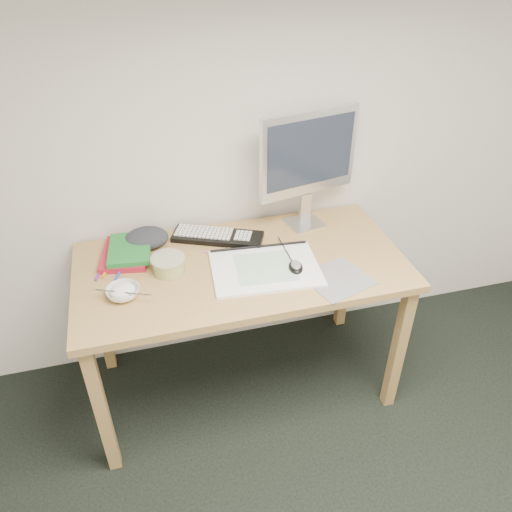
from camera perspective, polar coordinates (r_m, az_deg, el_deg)
The scene contains 18 objects.
desk at distance 2.18m, azimuth -1.65°, elevation -2.59°, with size 1.40×0.70×0.75m.
mousepad at distance 2.06m, azimuth 9.33°, elevation -2.64°, with size 0.24×0.22×0.00m, color slate.
sketchpad at distance 2.09m, azimuth 1.07°, elevation -1.45°, with size 0.45×0.32×0.01m, color silver.
keyboard at distance 2.29m, azimuth -4.39°, elevation 2.21°, with size 0.41×0.13×0.02m, color black.
monitor at distance 2.26m, azimuth 6.02°, elevation 11.24°, with size 0.47×0.18×0.55m.
mouse at distance 2.07m, azimuth 4.57°, elevation -1.04°, with size 0.06×0.09×0.03m, color black.
rice_bowl at distance 2.00m, azimuth -14.95°, elevation -4.05°, with size 0.13×0.13×0.04m, color white.
chopsticks at distance 1.97m, azimuth -15.03°, elevation -4.04°, with size 0.02×0.02×0.22m, color silver.
fruit_tub at distance 2.09m, azimuth -9.98°, elevation -0.97°, with size 0.14×0.14×0.07m, color gold.
book_red at distance 2.24m, azimuth -14.68°, elevation 0.28°, with size 0.19×0.26×0.03m, color maroon.
book_green at distance 2.22m, azimuth -14.25°, elevation 0.78°, with size 0.18×0.24×0.02m, color #1B6E29.
cloth_lump at distance 2.28m, azimuth -12.41°, elevation 2.00°, with size 0.16×0.14×0.07m, color #272A2F.
pencil_pink at distance 2.18m, azimuth -3.92°, elevation 0.22°, with size 0.01×0.01×0.18m, color pink.
pencil_tan at distance 2.20m, azimuth -1.08°, elevation 0.54°, with size 0.01×0.01×0.17m, color #A17E55.
pencil_black at distance 2.21m, azimuth 1.62°, elevation 0.84°, with size 0.01×0.01×0.20m, color black.
marker_blue at distance 2.14m, azimuth -15.33°, elevation -1.75°, with size 0.01×0.01×0.12m, color #2248B8.
marker_orange at distance 2.18m, azimuth -16.58°, elevation -1.27°, with size 0.01×0.01×0.14m, color orange.
marker_purple at distance 2.17m, azimuth -17.51°, elevation -1.77°, with size 0.01×0.01×0.12m, color #7A2485.
Camera 1 is at (-0.61, -0.26, 1.99)m, focal length 35.00 mm.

